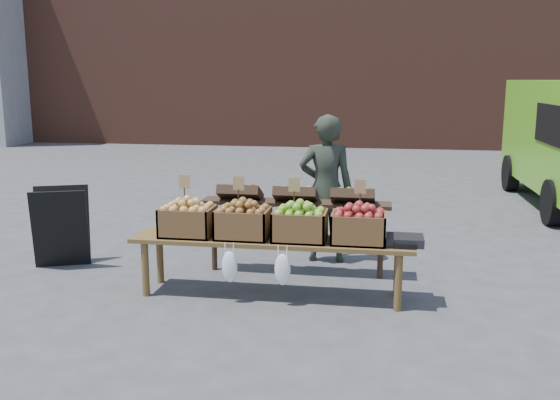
% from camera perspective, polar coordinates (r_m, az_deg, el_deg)
% --- Properties ---
extents(ground, '(80.00, 80.00, 0.00)m').
position_cam_1_polar(ground, '(6.24, -3.28, -8.38)').
color(ground, '#454547').
extents(vendor, '(0.65, 0.46, 1.68)m').
position_cam_1_polar(vendor, '(7.09, 4.22, 1.04)').
color(vendor, '#282E24').
rests_on(vendor, ground).
extents(chalkboard_sign, '(0.67, 0.53, 0.90)m').
position_cam_1_polar(chalkboard_sign, '(7.37, -19.38, -2.30)').
color(chalkboard_sign, black).
rests_on(chalkboard_sign, ground).
extents(back_table, '(2.10, 0.44, 1.04)m').
position_cam_1_polar(back_table, '(6.64, 1.44, -2.47)').
color(back_table, '#312115').
rests_on(back_table, ground).
extents(display_bench, '(2.70, 0.56, 0.57)m').
position_cam_1_polar(display_bench, '(6.04, -0.79, -6.18)').
color(display_bench, brown).
rests_on(display_bench, ground).
extents(crate_golden_apples, '(0.50, 0.40, 0.28)m').
position_cam_1_polar(crate_golden_apples, '(6.12, -8.42, -1.93)').
color(crate_golden_apples, gold).
rests_on(crate_golden_apples, display_bench).
extents(crate_russet_pears, '(0.50, 0.40, 0.28)m').
position_cam_1_polar(crate_russet_pears, '(5.98, -3.39, -2.15)').
color(crate_russet_pears, '#9E6C2F').
rests_on(crate_russet_pears, display_bench).
extents(crate_red_apples, '(0.50, 0.40, 0.28)m').
position_cam_1_polar(crate_red_apples, '(5.88, 1.84, -2.35)').
color(crate_red_apples, '#669A2D').
rests_on(crate_red_apples, display_bench).
extents(crate_green_apples, '(0.50, 0.40, 0.28)m').
position_cam_1_polar(crate_green_apples, '(5.84, 7.20, -2.54)').
color(crate_green_apples, maroon).
rests_on(crate_green_apples, display_bench).
extents(weighing_scale, '(0.34, 0.30, 0.08)m').
position_cam_1_polar(weighing_scale, '(5.86, 11.34, -3.63)').
color(weighing_scale, black).
rests_on(weighing_scale, display_bench).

